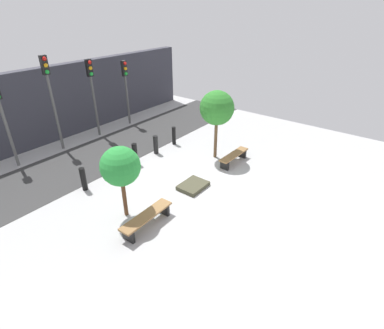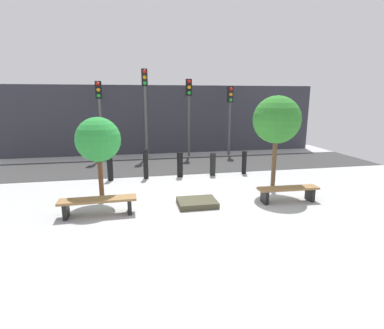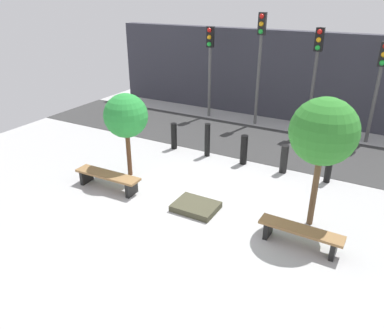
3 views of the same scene
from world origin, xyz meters
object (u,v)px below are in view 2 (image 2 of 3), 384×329
object	(u,v)px
traffic_light_west	(100,106)
traffic_light_mid_west	(145,98)
tree_behind_right_bench	(277,120)
traffic_light_mid_east	(189,104)
traffic_light_east	(230,108)
bollard_center	(180,165)
bollard_right	(213,164)
bollard_far_right	(244,163)
bench_left	(98,203)
tree_behind_left_bench	(98,140)
bench_right	(288,191)
planter_bed	(197,203)
bollard_left	(146,164)
bollard_far_left	(110,168)

from	to	relation	value
traffic_light_west	traffic_light_mid_west	xyz separation A→B (m)	(2.08, 0.00, 0.36)
tree_behind_right_bench	traffic_light_mid_east	world-z (taller)	traffic_light_mid_east
tree_behind_right_bench	traffic_light_east	xyz separation A→B (m)	(0.53, 6.13, 0.13)
bollard_center	bollard_right	bearing A→B (deg)	0.00
bollard_far_right	traffic_light_east	distance (m)	4.31
bench_left	traffic_light_east	distance (m)	9.32
tree_behind_left_bench	bollard_far_right	bearing A→B (deg)	24.51
bollard_center	traffic_light_mid_east	world-z (taller)	traffic_light_mid_east
bench_right	bollard_far_right	distance (m)	3.28
traffic_light_west	bench_left	bearing A→B (deg)	-85.69
traffic_light_west	bench_right	bearing A→B (deg)	-51.14
bench_left	tree_behind_right_bench	world-z (taller)	tree_behind_right_bench
planter_bed	bollard_left	size ratio (longest dim) A/B	0.97
bench_left	bollard_far_left	bearing A→B (deg)	87.28
bench_right	bollard_right	xyz separation A→B (m)	(-1.33, 3.27, 0.12)
traffic_light_mid_east	tree_behind_right_bench	bearing A→B (deg)	-75.85
bollard_right	traffic_light_east	size ratio (longest dim) A/B	0.25
traffic_light_mid_west	planter_bed	bearing A→B (deg)	-81.41
bollard_left	traffic_light_west	world-z (taller)	traffic_light_west
bollard_right	traffic_light_east	bearing A→B (deg)	63.93
planter_bed	traffic_light_west	xyz separation A→B (m)	(-3.12, 6.88, 2.42)
bollard_left	bollard_far_right	world-z (taller)	bollard_left
traffic_light_west	traffic_light_east	size ratio (longest dim) A/B	1.06
planter_bed	bollard_right	distance (m)	3.34
bollard_far_left	traffic_light_mid_west	distance (m)	4.74
tree_behind_right_bench	traffic_light_east	world-z (taller)	traffic_light_east
tree_behind_right_bench	bollard_far_right	world-z (taller)	tree_behind_right_bench
traffic_light_mid_west	traffic_light_mid_east	bearing A→B (deg)	-0.02
bollard_center	traffic_light_east	distance (m)	5.28
bollard_far_right	bollard_center	bearing A→B (deg)	180.00
bollard_far_left	bollard_far_right	xyz separation A→B (m)	(5.03, 0.00, -0.01)
bollard_center	bollard_right	xyz separation A→B (m)	(1.26, 0.00, -0.04)
bench_left	bench_right	xyz separation A→B (m)	(5.17, -0.00, -0.01)
traffic_light_west	tree_behind_right_bench	bearing A→B (deg)	-47.07
planter_bed	traffic_light_west	distance (m)	7.93
planter_bed	bollard_far_right	distance (m)	3.99
bench_left	planter_bed	size ratio (longest dim) A/B	1.81
bollard_far_left	bollard_far_right	size ratio (longest dim) A/B	1.02
bench_right	traffic_light_west	distance (m)	9.35
bollard_right	bollard_far_right	world-z (taller)	bollard_far_right
bollard_left	traffic_light_mid_west	distance (m)	4.46
bench_right	bollard_right	distance (m)	3.53
bench_left	bollard_far_right	bearing A→B (deg)	31.24
bench_left	bench_right	distance (m)	5.17
bollard_left	bollard_center	xyz separation A→B (m)	(1.26, 0.00, -0.08)
bench_right	bollard_center	xyz separation A→B (m)	(-2.59, 3.27, 0.15)
bollard_left	bench_left	bearing A→B (deg)	-112.10
planter_bed	traffic_light_mid_west	world-z (taller)	traffic_light_mid_west
tree_behind_right_bench	bollard_far_left	distance (m)	5.88
traffic_light_east	tree_behind_left_bench	bearing A→B (deg)	-132.93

